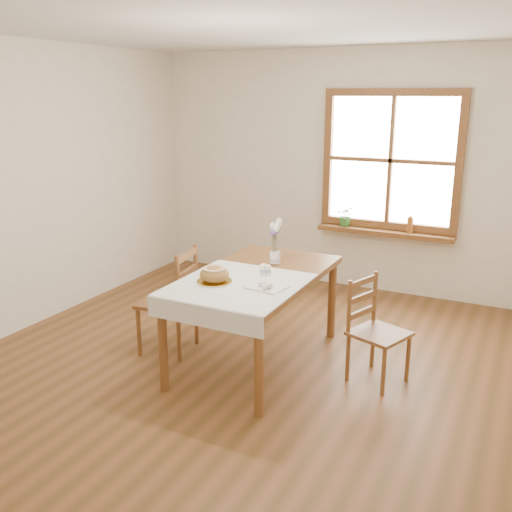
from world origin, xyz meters
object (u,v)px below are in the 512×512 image
at_px(chair_right, 379,332).
at_px(flower_vase, 275,258).
at_px(chair_left, 167,300).
at_px(bread_plate, 215,282).
at_px(dining_table, 256,284).

xyz_separation_m(chair_right, flower_vase, (-0.97, 0.21, 0.39)).
height_order(chair_left, chair_right, chair_left).
relative_size(chair_right, bread_plate, 3.12).
distance_m(chair_right, flower_vase, 1.07).
relative_size(chair_left, bread_plate, 3.52).
xyz_separation_m(bread_plate, flower_vase, (0.19, 0.67, 0.03)).
bearing_deg(chair_left, dining_table, 92.11).
bearing_deg(flower_vase, bread_plate, -105.97).
bearing_deg(chair_right, flower_vase, 97.47).
bearing_deg(chair_right, dining_table, 116.13).
distance_m(dining_table, bread_plate, 0.40).
height_order(dining_table, bread_plate, bread_plate).
height_order(dining_table, chair_right, chair_right).
distance_m(dining_table, chair_right, 1.02).
distance_m(chair_right, bread_plate, 1.30).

